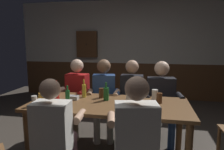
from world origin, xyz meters
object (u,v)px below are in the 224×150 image
(condiment_caddy, at_px, (73,97))
(pint_glass_5, at_px, (101,93))
(pint_glass_4, at_px, (41,99))
(bottle_1, at_px, (57,92))
(wall_dart_cabinet, at_px, (87,44))
(pint_glass_6, at_px, (34,101))
(person_1, at_px, (104,95))
(person_0, at_px, (76,93))
(person_3, at_px, (161,98))
(plate_0, at_px, (51,95))
(table_candle, at_px, (148,105))
(pint_glass_0, at_px, (129,99))
(person_4, at_px, (55,130))
(bottle_0, at_px, (106,94))
(pint_glass_2, at_px, (159,98))
(bottle_2, at_px, (68,98))
(person_2, at_px, (131,97))
(pint_glass_3, at_px, (136,92))
(pint_glass_1, at_px, (155,95))
(bottle_3, at_px, (84,90))
(person_5, at_px, (135,134))
(dining_table, at_px, (108,110))

(condiment_caddy, bearing_deg, pint_glass_5, 23.02)
(pint_glass_4, height_order, pint_glass_5, pint_glass_4)
(bottle_1, distance_m, wall_dart_cabinet, 3.06)
(pint_glass_6, distance_m, wall_dart_cabinet, 3.33)
(person_1, bearing_deg, person_0, -11.80)
(person_0, relative_size, pint_glass_4, 8.55)
(person_1, xyz_separation_m, bottle_1, (-0.49, -0.66, 0.18))
(person_3, bearing_deg, plate_0, 11.17)
(table_candle, bearing_deg, pint_glass_0, 157.65)
(bottle_1, bearing_deg, person_4, -66.52)
(person_4, height_order, condiment_caddy, person_4)
(person_0, distance_m, condiment_caddy, 0.62)
(person_3, bearing_deg, person_0, -5.94)
(bottle_0, bearing_deg, pint_glass_2, -0.13)
(bottle_2, height_order, pint_glass_4, bottle_2)
(person_1, height_order, bottle_0, person_1)
(pint_glass_4, bearing_deg, person_2, 39.87)
(person_1, distance_m, condiment_caddy, 0.65)
(person_0, xyz_separation_m, pint_glass_0, (0.94, -0.68, 0.15))
(person_2, height_order, pint_glass_0, person_2)
(person_4, xyz_separation_m, pint_glass_6, (-0.44, 0.37, 0.17))
(bottle_0, height_order, pint_glass_3, bottle_0)
(plate_0, distance_m, bottle_2, 0.63)
(pint_glass_1, bearing_deg, wall_dart_cabinet, 123.33)
(person_2, bearing_deg, wall_dart_cabinet, -58.35)
(pint_glass_1, bearing_deg, pint_glass_2, -69.86)
(person_1, xyz_separation_m, wall_dart_cabinet, (-0.99, 2.31, 0.76))
(condiment_caddy, bearing_deg, bottle_2, -79.44)
(pint_glass_1, distance_m, pint_glass_3, 0.28)
(person_1, distance_m, pint_glass_6, 1.15)
(bottle_3, bearing_deg, bottle_1, -145.65)
(person_0, bearing_deg, person_5, 133.32)
(dining_table, bearing_deg, condiment_caddy, 170.96)
(bottle_3, bearing_deg, pint_glass_3, 11.81)
(person_2, bearing_deg, pint_glass_1, 131.61)
(pint_glass_5, relative_size, pint_glass_6, 1.05)
(person_1, relative_size, bottle_0, 5.18)
(person_4, relative_size, table_candle, 14.83)
(person_4, relative_size, bottle_1, 4.50)
(table_candle, relative_size, bottle_2, 0.31)
(bottle_1, distance_m, bottle_3, 0.37)
(bottle_3, bearing_deg, pint_glass_6, -132.28)
(person_5, relative_size, bottle_3, 4.94)
(bottle_2, relative_size, pint_glass_2, 2.00)
(bottle_1, bearing_deg, plate_0, 135.58)
(person_3, height_order, pint_glass_2, person_3)
(table_candle, bearing_deg, person_3, 76.24)
(person_2, bearing_deg, bottle_1, 35.14)
(person_4, distance_m, wall_dart_cabinet, 3.80)
(person_0, distance_m, pint_glass_4, 0.89)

